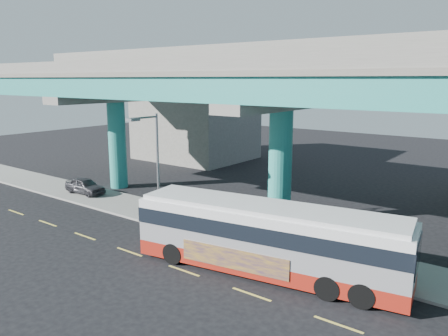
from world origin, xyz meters
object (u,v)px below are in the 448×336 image
Objects in this scene: parked_car at (85,186)px; street_lamp at (151,153)px; transit_bus at (268,236)px; stop_sign at (329,231)px.

street_lamp reaches higher than parked_car.
transit_bus is 1.93× the size of street_lamp.
transit_bus is at bearing -102.05° from parked_car.
stop_sign is (11.57, 0.72, -2.78)m from street_lamp.
stop_sign reaches higher than parked_car.
street_lamp is at bearing -103.36° from parked_car.
street_lamp is at bearing -159.76° from stop_sign.
stop_sign is at bearing 36.27° from transit_bus.
transit_bus is 19.77m from parked_car.
stop_sign is (2.18, 2.19, 0.12)m from transit_bus.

